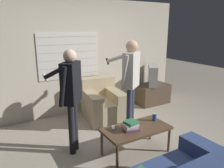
{
  "coord_description": "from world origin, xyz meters",
  "views": [
    {
      "loc": [
        -1.86,
        -2.59,
        1.96
      ],
      "look_at": [
        -0.05,
        0.53,
        1.0
      ],
      "focal_mm": 35.0,
      "sensor_mm": 36.0,
      "label": 1
    }
  ],
  "objects": [
    {
      "name": "book_stack",
      "position": [
        -0.11,
        -0.14,
        0.51
      ],
      "size": [
        0.25,
        0.2,
        0.15
      ],
      "color": "#75387F",
      "rests_on": "coffee_table"
    },
    {
      "name": "coffee_table",
      "position": [
        0.01,
        -0.11,
        0.4
      ],
      "size": [
        1.05,
        0.54,
        0.44
      ],
      "color": "brown",
      "rests_on": "ground_plane"
    },
    {
      "name": "spare_remote",
      "position": [
        -0.31,
        0.05,
        0.45
      ],
      "size": [
        0.1,
        0.13,
        0.02
      ],
      "rotation": [
        0.0,
        0.0,
        -0.58
      ],
      "color": "white",
      "rests_on": "coffee_table"
    },
    {
      "name": "soda_can",
      "position": [
        0.43,
        -0.04,
        0.5
      ],
      "size": [
        0.07,
        0.07,
        0.13
      ],
      "color": "#194C9E",
      "rests_on": "coffee_table"
    },
    {
      "name": "tv",
      "position": [
        1.76,
        1.59,
        0.75
      ],
      "size": [
        0.6,
        0.71,
        0.5
      ],
      "rotation": [
        0.0,
        0.0,
        4.07
      ],
      "color": "#B2B2B7",
      "rests_on": "tv_stand"
    },
    {
      "name": "armchair_beige",
      "position": [
        0.21,
        1.38,
        0.33
      ],
      "size": [
        0.87,
        0.99,
        0.85
      ],
      "rotation": [
        0.0,
        0.0,
        3.02
      ],
      "color": "#C6B289",
      "rests_on": "ground_plane"
    },
    {
      "name": "wall_back",
      "position": [
        -0.01,
        2.03,
        1.28
      ],
      "size": [
        5.2,
        0.08,
        2.55
      ],
      "color": "beige",
      "rests_on": "ground_plane"
    },
    {
      "name": "person_right_standing",
      "position": [
        0.4,
        0.62,
        1.1
      ],
      "size": [
        0.52,
        0.85,
        1.72
      ],
      "rotation": [
        0.0,
        0.0,
        0.64
      ],
      "color": "#33384C",
      "rests_on": "ground_plane"
    },
    {
      "name": "person_left_standing",
      "position": [
        -0.82,
        0.45,
        1.03
      ],
      "size": [
        0.5,
        0.75,
        1.64
      ],
      "rotation": [
        0.0,
        0.0,
        0.86
      ],
      "color": "black",
      "rests_on": "ground_plane"
    },
    {
      "name": "tv_stand",
      "position": [
        1.77,
        1.59,
        0.25
      ],
      "size": [
        0.85,
        0.54,
        0.5
      ],
      "color": "#4C3D2D",
      "rests_on": "ground_plane"
    },
    {
      "name": "ground_plane",
      "position": [
        0.0,
        0.0,
        0.0
      ],
      "size": [
        16.0,
        16.0,
        0.0
      ],
      "primitive_type": "plane",
      "color": "#B2A893"
    }
  ]
}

